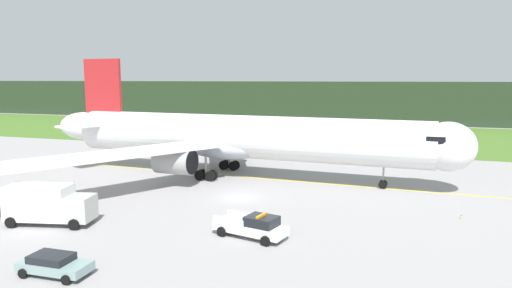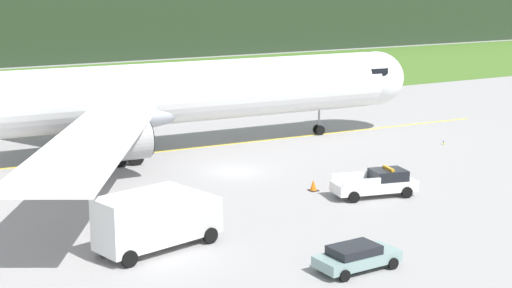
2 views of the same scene
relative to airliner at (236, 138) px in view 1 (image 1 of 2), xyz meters
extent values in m
plane|color=gray|center=(3.82, -9.38, -4.78)|extent=(320.00, 320.00, 0.00)
cube|color=#456B26|center=(3.82, 44.67, -4.76)|extent=(320.00, 47.32, 0.04)
cube|color=#253522|center=(3.82, 72.92, 0.75)|extent=(288.00, 4.43, 11.05)
cube|color=yellow|center=(0.80, -0.04, -4.78)|extent=(70.14, 3.62, 0.01)
cylinder|color=white|center=(0.80, -0.04, 0.16)|extent=(44.07, 7.21, 5.14)
ellipsoid|color=white|center=(23.75, -1.12, 0.16)|extent=(5.89, 5.40, 5.14)
ellipsoid|color=white|center=(-22.65, 1.07, 0.55)|extent=(8.40, 4.24, 3.85)
ellipsoid|color=#B2B9C6|center=(-1.39, 0.07, -1.25)|extent=(11.37, 5.92, 2.83)
cube|color=black|center=(22.52, -1.07, 1.06)|extent=(2.03, 4.96, 0.70)
cube|color=white|center=(-7.11, 13.71, -0.48)|extent=(14.86, 24.53, 0.35)
cylinder|color=#9E9E9E|center=(-3.82, 7.53, -1.93)|extent=(4.46, 3.08, 2.87)
cylinder|color=black|center=(-1.61, 7.42, -1.93)|extent=(0.24, 2.65, 2.64)
cube|color=white|center=(-8.37, -12.98, -0.48)|extent=(16.71, 23.89, 0.35)
cylinder|color=#9E9E9E|center=(-4.52, -7.13, -1.93)|extent=(4.46, 3.08, 2.87)
cylinder|color=black|center=(-2.31, -7.24, -1.93)|extent=(0.24, 2.65, 2.64)
cube|color=#AC2123|center=(-19.41, 0.92, 5.44)|extent=(5.68, 0.71, 8.51)
cube|color=white|center=(-19.75, 4.30, 1.06)|extent=(4.73, 6.94, 0.28)
cube|color=white|center=(-20.07, -2.41, 1.06)|extent=(5.21, 7.04, 0.28)
cylinder|color=gray|center=(17.46, -0.83, -3.14)|extent=(0.20, 0.20, 2.37)
cylinder|color=black|center=(17.47, -0.57, -4.33)|extent=(0.91, 0.26, 0.90)
cylinder|color=black|center=(17.45, -1.09, -4.33)|extent=(0.91, 0.26, 0.90)
cylinder|color=gray|center=(-2.23, 3.45, -2.99)|extent=(0.28, 0.28, 2.37)
cylinder|color=black|center=(-1.54, 3.07, -4.18)|extent=(1.21, 0.36, 1.20)
cylinder|color=black|center=(-1.51, 3.77, -4.18)|extent=(1.21, 0.36, 1.20)
cylinder|color=black|center=(-2.94, 3.13, -4.18)|extent=(1.21, 0.36, 1.20)
cylinder|color=black|center=(-2.91, 3.83, -4.18)|extent=(1.21, 0.36, 1.20)
cylinder|color=gray|center=(-2.54, -3.22, -2.99)|extent=(0.28, 0.28, 2.37)
cylinder|color=black|center=(-1.83, -2.91, -4.18)|extent=(1.21, 0.36, 1.20)
cylinder|color=black|center=(-1.86, -3.61, -4.18)|extent=(1.21, 0.36, 1.20)
cylinder|color=black|center=(-3.23, -2.84, -4.18)|extent=(1.21, 0.36, 1.20)
cylinder|color=black|center=(-3.26, -3.54, -4.18)|extent=(1.21, 0.36, 1.20)
cube|color=white|center=(8.63, -19.93, -4.05)|extent=(5.95, 3.20, 0.70)
cube|color=black|center=(9.62, -20.16, -3.35)|extent=(2.61, 2.27, 0.70)
cube|color=white|center=(7.52, -18.71, -3.47)|extent=(2.67, 0.72, 0.45)
cube|color=white|center=(7.10, -20.52, -3.47)|extent=(2.67, 0.72, 0.45)
cube|color=orange|center=(9.62, -20.16, -2.92)|extent=(0.51, 1.38, 0.16)
cylinder|color=black|center=(10.73, -19.40, -4.40)|extent=(0.79, 0.41, 0.76)
cylinder|color=black|center=(10.28, -21.34, -4.40)|extent=(0.79, 0.41, 0.76)
cylinder|color=black|center=(6.99, -18.52, -4.40)|extent=(0.79, 0.41, 0.76)
cylinder|color=black|center=(6.53, -20.46, -4.40)|extent=(0.79, 0.41, 0.76)
cube|color=#B7B9B3|center=(-5.37, -21.56, -3.33)|extent=(2.38, 2.75, 2.00)
cube|color=silver|center=(-8.80, -22.33, -2.92)|extent=(5.52, 3.45, 2.81)
cylinder|color=#99999E|center=(-7.80, -22.10, -4.42)|extent=(0.77, 0.26, 1.04)
cylinder|color=#99999E|center=(-9.80, -22.55, -4.42)|extent=(0.77, 0.26, 1.04)
cylinder|color=black|center=(-5.63, -20.39, -4.33)|extent=(0.93, 0.45, 0.90)
cylinder|color=black|center=(-5.11, -22.74, -4.33)|extent=(0.93, 0.45, 0.90)
cylinder|color=black|center=(-10.81, -21.54, -4.33)|extent=(0.93, 0.45, 0.90)
cylinder|color=black|center=(-10.29, -23.89, -4.33)|extent=(0.93, 0.45, 0.90)
cube|color=#7D9A98|center=(-0.51, -29.94, -4.20)|extent=(4.45, 1.96, 0.55)
cube|color=black|center=(-0.73, -29.95, -3.70)|extent=(2.51, 1.69, 0.45)
cylinder|color=black|center=(1.00, -28.96, -4.48)|extent=(0.60, 0.20, 0.60)
cylinder|color=black|center=(1.06, -30.84, -4.48)|extent=(0.60, 0.20, 0.60)
cylinder|color=black|center=(-2.08, -29.04, -4.48)|extent=(0.60, 0.20, 0.60)
cylinder|color=black|center=(-2.02, -30.92, -4.48)|extent=(0.60, 0.20, 0.60)
cube|color=black|center=(5.93, -16.70, -4.76)|extent=(0.63, 0.63, 0.03)
cone|color=orange|center=(5.93, -16.70, -4.37)|extent=(0.49, 0.49, 0.76)
cylinder|color=yellow|center=(24.34, -10.12, -4.65)|extent=(0.10, 0.10, 0.26)
sphere|color=blue|center=(24.34, -10.12, -4.47)|extent=(0.12, 0.12, 0.12)
cylinder|color=yellow|center=(-15.60, -10.12, -4.62)|extent=(0.10, 0.10, 0.32)
sphere|color=blue|center=(-15.60, -10.12, -4.41)|extent=(0.12, 0.12, 0.12)
camera|label=1|loc=(19.28, -51.06, 7.10)|focal=31.83mm
camera|label=2|loc=(-23.27, -58.77, 9.51)|focal=53.85mm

